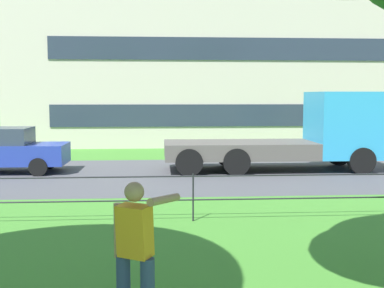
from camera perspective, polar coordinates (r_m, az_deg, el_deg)
street_strip at (r=16.35m, az=-1.37°, el=-3.54°), size 80.00×7.47×0.01m
park_fence at (r=10.21m, az=0.13°, el=-5.28°), size 32.85×0.04×1.00m
person_thrower at (r=5.59m, az=-6.59°, el=-12.17°), size 0.76×0.66×1.67m
car_blue_far_right at (r=17.77m, az=-20.92°, el=-0.65°), size 4.00×1.82×1.54m
flatbed_truck_far_left at (r=17.61m, az=12.53°, el=0.97°), size 7.30×2.43×2.75m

